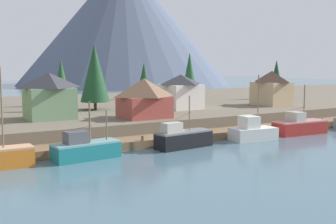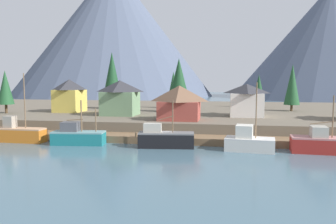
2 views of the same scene
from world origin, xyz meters
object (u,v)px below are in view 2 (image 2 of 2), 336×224
object	(u,v)px
house_white	(246,100)
house_red	(179,102)
house_green	(120,97)
conifer_near_left	(112,77)
fishing_boat_white	(249,142)
conifer_back_left	(292,84)
fishing_boat_teal	(78,136)
conifer_mid_right	(179,82)
fishing_boat_red	(325,144)
conifer_near_right	(173,86)
house_yellow	(70,95)
conifer_centre	(259,88)
fishing_boat_orange	(17,134)
conifer_mid_left	(5,87)
fishing_boat_black	(165,139)

from	to	relation	value
house_white	house_red	world-z (taller)	house_white
house_green	conifer_near_left	size ratio (longest dim) A/B	0.51
fishing_boat_white	conifer_back_left	size ratio (longest dim) A/B	0.88
fishing_boat_teal	conifer_mid_right	distance (m)	27.98
fishing_boat_teal	house_white	size ratio (longest dim) A/B	1.13
fishing_boat_red	conifer_near_right	distance (m)	42.83
fishing_boat_white	fishing_boat_red	bearing A→B (deg)	7.93
house_yellow	conifer_near_right	bearing A→B (deg)	33.64
conifer_mid_right	conifer_centre	distance (m)	22.95
conifer_near_left	conifer_near_right	size ratio (longest dim) A/B	1.52
fishing_boat_orange	conifer_near_right	distance (m)	38.96
fishing_boat_red	conifer_mid_left	size ratio (longest dim) A/B	0.99
conifer_near_right	fishing_boat_black	bearing A→B (deg)	-82.85
house_green	conifer_mid_right	distance (m)	13.12
fishing_boat_black	conifer_near_left	distance (m)	36.66
house_white	fishing_boat_teal	bearing A→B (deg)	-142.10
house_red	conifer_near_left	bearing A→B (deg)	132.75
fishing_boat_orange	house_yellow	distance (m)	21.57
fishing_boat_black	house_white	bearing A→B (deg)	51.72
fishing_boat_orange	conifer_back_left	world-z (taller)	conifer_back_left
house_white	conifer_near_right	xyz separation A→B (m)	(-15.91, 15.78, 2.17)
fishing_boat_orange	house_yellow	size ratio (longest dim) A/B	1.49
conifer_near_right	conifer_mid_left	world-z (taller)	conifer_near_right
conifer_near_right	conifer_mid_left	xyz separation A→B (m)	(-30.62, -18.29, -0.07)
fishing_boat_orange	fishing_boat_black	world-z (taller)	fishing_boat_orange
conifer_mid_left	fishing_boat_red	bearing A→B (deg)	-16.44
fishing_boat_white	house_white	size ratio (longest dim) A/B	1.32
fishing_boat_black	house_yellow	size ratio (longest dim) A/B	1.14
fishing_boat_black	conifer_mid_right	xyz separation A→B (m)	(-1.64, 24.66, 7.46)
fishing_boat_orange	conifer_near_right	size ratio (longest dim) A/B	1.17
house_green	conifer_mid_right	bearing A→B (deg)	39.25
fishing_boat_red	conifer_back_left	bearing A→B (deg)	90.41
fishing_boat_white	conifer_back_left	bearing A→B (deg)	77.82
conifer_near_right	fishing_boat_red	bearing A→B (deg)	-54.68
fishing_boat_red	house_yellow	distance (m)	49.32
fishing_boat_teal	house_green	xyz separation A→B (m)	(0.92, 16.58, 4.65)
fishing_boat_black	conifer_mid_right	bearing A→B (deg)	87.29
house_white	conifer_mid_right	bearing A→B (deg)	155.78
conifer_mid_right	conifer_centre	size ratio (longest dim) A/B	1.39
fishing_boat_white	conifer_near_right	world-z (taller)	conifer_near_right
conifer_back_left	fishing_boat_white	bearing A→B (deg)	-108.80
house_white	conifer_mid_left	size ratio (longest dim) A/B	0.78
house_white	fishing_boat_red	bearing A→B (deg)	-65.45
conifer_back_left	house_green	bearing A→B (deg)	-156.29
conifer_back_left	house_white	bearing A→B (deg)	-128.96
fishing_boat_white	house_green	distance (m)	28.47
fishing_boat_teal	fishing_boat_white	xyz separation A→B (m)	(23.42, -0.24, 0.03)
conifer_mid_left	conifer_mid_right	distance (m)	34.38
conifer_back_left	conifer_near_left	bearing A→B (deg)	-179.44
fishing_boat_black	conifer_centre	distance (m)	43.12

